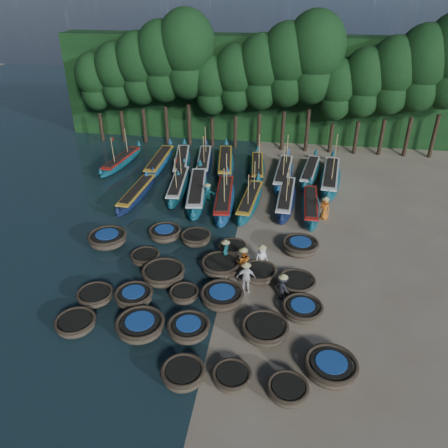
# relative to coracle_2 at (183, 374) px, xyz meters

# --- Properties ---
(ground) EXTENTS (120.00, 120.00, 0.00)m
(ground) POSITION_rel_coracle_2_xyz_m (0.68, 8.92, -0.44)
(ground) COLOR gray
(ground) RESTS_ON ground
(foliage_wall) EXTENTS (40.00, 3.00, 10.00)m
(foliage_wall) POSITION_rel_coracle_2_xyz_m (0.68, 32.42, 4.56)
(foliage_wall) COLOR black
(foliage_wall) RESTS_ON ground
(coracle_2) EXTENTS (1.91, 1.91, 0.76)m
(coracle_2) POSITION_rel_coracle_2_xyz_m (0.00, 0.00, 0.00)
(coracle_2) COLOR brown
(coracle_2) RESTS_ON ground
(coracle_3) EXTENTS (2.05, 2.05, 0.66)m
(coracle_3) POSITION_rel_coracle_2_xyz_m (2.02, 0.21, -0.06)
(coracle_3) COLOR brown
(coracle_3) RESTS_ON ground
(coracle_4) EXTENTS (1.93, 1.93, 0.68)m
(coracle_4) POSITION_rel_coracle_2_xyz_m (4.33, -0.12, -0.05)
(coracle_4) COLOR brown
(coracle_4) RESTS_ON ground
(coracle_5) EXTENTS (2.36, 2.36, 0.65)m
(coracle_5) POSITION_rel_coracle_2_xyz_m (-5.83, 2.27, -0.07)
(coracle_5) COLOR brown
(coracle_5) RESTS_ON ground
(coracle_6) EXTENTS (2.55, 2.55, 0.78)m
(coracle_6) POSITION_rel_coracle_2_xyz_m (-2.67, 2.50, 0.01)
(coracle_6) COLOR brown
(coracle_6) RESTS_ON ground
(coracle_7) EXTENTS (2.07, 2.07, 0.77)m
(coracle_7) POSITION_rel_coracle_2_xyz_m (-0.37, 2.69, 0.01)
(coracle_7) COLOR brown
(coracle_7) RESTS_ON ground
(coracle_8) EXTENTS (2.29, 2.29, 0.76)m
(coracle_8) POSITION_rel_coracle_2_xyz_m (3.20, 3.16, -0.01)
(coracle_8) COLOR brown
(coracle_8) RESTS_ON ground
(coracle_9) EXTENTS (2.74, 2.74, 0.82)m
(coracle_9) POSITION_rel_coracle_2_xyz_m (6.11, 1.25, 0.04)
(coracle_9) COLOR brown
(coracle_9) RESTS_ON ground
(coracle_10) EXTENTS (1.94, 1.94, 0.66)m
(coracle_10) POSITION_rel_coracle_2_xyz_m (-5.73, 4.39, -0.06)
(coracle_10) COLOR brown
(coracle_10) RESTS_ON ground
(coracle_11) EXTENTS (2.31, 2.31, 0.76)m
(coracle_11) POSITION_rel_coracle_2_xyz_m (-3.68, 4.57, 0.00)
(coracle_11) COLOR brown
(coracle_11) RESTS_ON ground
(coracle_12) EXTENTS (1.91, 1.91, 0.63)m
(coracle_12) POSITION_rel_coracle_2_xyz_m (-1.18, 5.23, -0.07)
(coracle_12) COLOR brown
(coracle_12) RESTS_ON ground
(coracle_13) EXTENTS (2.30, 2.30, 0.79)m
(coracle_13) POSITION_rel_coracle_2_xyz_m (0.84, 5.23, 0.02)
(coracle_13) COLOR brown
(coracle_13) RESTS_ON ground
(coracle_14) EXTENTS (2.20, 2.20, 0.73)m
(coracle_14) POSITION_rel_coracle_2_xyz_m (4.95, 4.86, -0.02)
(coracle_14) COLOR brown
(coracle_14) RESTS_ON ground
(coracle_15) EXTENTS (2.13, 2.13, 0.65)m
(coracle_15) POSITION_rel_coracle_2_xyz_m (-4.24, 8.23, -0.06)
(coracle_15) COLOR brown
(coracle_15) RESTS_ON ground
(coracle_16) EXTENTS (2.79, 2.79, 0.82)m
(coracle_16) POSITION_rel_coracle_2_xyz_m (-2.69, 6.67, 0.03)
(coracle_16) COLOR brown
(coracle_16) RESTS_ON ground
(coracle_17) EXTENTS (2.27, 2.27, 0.84)m
(coracle_17) POSITION_rel_coracle_2_xyz_m (0.34, 7.89, 0.04)
(coracle_17) COLOR brown
(coracle_17) RESTS_ON ground
(coracle_18) EXTENTS (2.31, 2.31, 0.75)m
(coracle_18) POSITION_rel_coracle_2_xyz_m (2.55, 7.55, -0.01)
(coracle_18) COLOR brown
(coracle_18) RESTS_ON ground
(coracle_19) EXTENTS (2.42, 2.42, 0.69)m
(coracle_19) POSITION_rel_coracle_2_xyz_m (4.64, 7.03, -0.05)
(coracle_19) COLOR brown
(coracle_19) RESTS_ON ground
(coracle_20) EXTENTS (3.02, 3.02, 0.85)m
(coracle_20) POSITION_rel_coracle_2_xyz_m (-7.16, 9.72, 0.05)
(coracle_20) COLOR brown
(coracle_20) RESTS_ON ground
(coracle_21) EXTENTS (2.11, 2.11, 0.81)m
(coracle_21) POSITION_rel_coracle_2_xyz_m (-3.78, 10.94, 0.03)
(coracle_21) COLOR brown
(coracle_21) RESTS_ON ground
(coracle_22) EXTENTS (1.96, 1.96, 0.76)m
(coracle_22) POSITION_rel_coracle_2_xyz_m (-1.68, 10.72, -0.00)
(coracle_22) COLOR brown
(coracle_22) RESTS_ON ground
(coracle_23) EXTENTS (1.79, 1.79, 0.66)m
(coracle_23) POSITION_rel_coracle_2_xyz_m (0.74, 9.96, -0.06)
(coracle_23) COLOR brown
(coracle_23) RESTS_ON ground
(coracle_24) EXTENTS (2.61, 2.61, 0.84)m
(coracle_24) POSITION_rel_coracle_2_xyz_m (4.84, 10.65, 0.05)
(coracle_24) COLOR brown
(coracle_24) RESTS_ON ground
(long_boat_2) EXTENTS (1.73, 7.55, 1.33)m
(long_boat_2) POSITION_rel_coracle_2_xyz_m (-7.41, 16.26, 0.07)
(long_boat_2) COLOR #10183C
(long_boat_2) RESTS_ON ground
(long_boat_3) EXTENTS (2.12, 7.88, 3.36)m
(long_boat_3) POSITION_rel_coracle_2_xyz_m (-4.66, 18.09, 0.10)
(long_boat_3) COLOR navy
(long_boat_3) RESTS_ON ground
(long_boat_4) EXTENTS (2.85, 9.03, 1.60)m
(long_boat_4) POSITION_rel_coracle_2_xyz_m (-2.92, 17.07, 0.17)
(long_boat_4) COLOR navy
(long_boat_4) RESTS_ON ground
(long_boat_5) EXTENTS (2.22, 8.58, 3.66)m
(long_boat_5) POSITION_rel_coracle_2_xyz_m (-0.72, 16.25, 0.14)
(long_boat_5) COLOR navy
(long_boat_5) RESTS_ON ground
(long_boat_6) EXTENTS (1.96, 7.54, 3.21)m
(long_boat_6) POSITION_rel_coracle_2_xyz_m (1.20, 16.28, 0.07)
(long_boat_6) COLOR navy
(long_boat_6) RESTS_ON ground
(long_boat_7) EXTENTS (1.79, 8.06, 3.43)m
(long_boat_7) POSITION_rel_coracle_2_xyz_m (3.78, 17.08, 0.11)
(long_boat_7) COLOR #10183C
(long_boat_7) RESTS_ON ground
(long_boat_8) EXTENTS (1.32, 7.29, 1.28)m
(long_boat_8) POSITION_rel_coracle_2_xyz_m (5.58, 16.19, 0.05)
(long_boat_8) COLOR navy
(long_boat_8) RESTS_ON ground
(long_boat_9) EXTENTS (2.27, 7.40, 3.17)m
(long_boat_9) POSITION_rel_coracle_2_xyz_m (-10.90, 22.42, 0.06)
(long_boat_9) COLOR navy
(long_boat_9) RESTS_ON ground
(long_boat_10) EXTENTS (1.54, 8.27, 1.46)m
(long_boat_10) POSITION_rel_coracle_2_xyz_m (-7.46, 22.66, 0.12)
(long_boat_10) COLOR navy
(long_boat_10) RESTS_ON ground
(long_boat_11) EXTENTS (2.77, 8.19, 1.46)m
(long_boat_11) POSITION_rel_coracle_2_xyz_m (-5.54, 23.04, 0.12)
(long_boat_11) COLOR navy
(long_boat_11) RESTS_ON ground
(long_boat_12) EXTENTS (2.34, 7.83, 3.35)m
(long_boat_12) POSITION_rel_coracle_2_xyz_m (-3.60, 23.39, 0.09)
(long_boat_12) COLOR #10183C
(long_boat_12) RESTS_ON ground
(long_boat_13) EXTENTS (2.55, 8.48, 1.50)m
(long_boat_13) POSITION_rel_coracle_2_xyz_m (-1.66, 23.22, 0.13)
(long_boat_13) COLOR navy
(long_boat_13) RESTS_ON ground
(long_boat_14) EXTENTS (1.87, 7.31, 3.12)m
(long_boat_14) POSITION_rel_coracle_2_xyz_m (1.20, 22.79, 0.06)
(long_boat_14) COLOR navy
(long_boat_14) RESTS_ON ground
(long_boat_15) EXTENTS (1.98, 8.29, 3.53)m
(long_boat_15) POSITION_rel_coracle_2_xyz_m (3.44, 21.68, 0.12)
(long_boat_15) COLOR navy
(long_boat_15) RESTS_ON ground
(long_boat_16) EXTENTS (2.44, 7.57, 1.35)m
(long_boat_16) POSITION_rel_coracle_2_xyz_m (5.67, 22.44, 0.07)
(long_boat_16) COLOR navy
(long_boat_16) RESTS_ON ground
(long_boat_17) EXTENTS (2.54, 9.01, 3.85)m
(long_boat_17) POSITION_rel_coracle_2_xyz_m (7.27, 21.29, 0.17)
(long_boat_17) COLOR navy
(long_boat_17) RESTS_ON ground
(fisherman_0) EXTENTS (0.91, 0.84, 1.76)m
(fisherman_0) POSITION_rel_coracle_2_xyz_m (2.62, 8.60, 0.41)
(fisherman_0) COLOR silver
(fisherman_0) RESTS_ON ground
(fisherman_1) EXTENTS (0.52, 0.68, 1.85)m
(fisherman_1) POSITION_rel_coracle_2_xyz_m (0.52, 8.67, 0.49)
(fisherman_1) COLOR #1A686F
(fisherman_1) RESTS_ON ground
(fisherman_2) EXTENTS (0.88, 0.72, 1.91)m
(fisherman_2) POSITION_rel_coracle_2_xyz_m (1.63, 7.92, 0.46)
(fisherman_2) COLOR #CD651B
(fisherman_2) RESTS_ON ground
(fisherman_3) EXTENTS (1.11, 1.04, 1.70)m
(fisherman_3) POSITION_rel_coracle_2_xyz_m (3.90, 6.05, 0.36)
(fisherman_3) COLOR black
(fisherman_3) RESTS_ON ground
(fisherman_4) EXTENTS (1.08, 0.60, 1.95)m
(fisherman_4) POSITION_rel_coracle_2_xyz_m (1.93, 6.46, 0.50)
(fisherman_4) COLOR silver
(fisherman_4) RESTS_ON ground
(fisherman_5) EXTENTS (1.43, 0.57, 1.71)m
(fisherman_5) POSITION_rel_coracle_2_xyz_m (-2.00, 16.50, 0.36)
(fisherman_5) COLOR #1A686F
(fisherman_5) RESTS_ON ground
(fisherman_6) EXTENTS (0.94, 0.88, 1.82)m
(fisherman_6) POSITION_rel_coracle_2_xyz_m (6.51, 15.30, 0.43)
(fisherman_6) COLOR #CD651B
(fisherman_6) RESTS_ON ground
(tree_0) EXTENTS (3.68, 3.68, 8.68)m
(tree_0) POSITION_rel_coracle_2_xyz_m (-15.32, 28.92, 5.53)
(tree_0) COLOR black
(tree_0) RESTS_ON ground
(tree_1) EXTENTS (4.09, 4.09, 9.65)m
(tree_1) POSITION_rel_coracle_2_xyz_m (-13.02, 28.92, 6.21)
(tree_1) COLOR black
(tree_1) RESTS_ON ground
(tree_2) EXTENTS (4.51, 4.51, 10.63)m
(tree_2) POSITION_rel_coracle_2_xyz_m (-10.72, 28.92, 6.88)
(tree_2) COLOR black
(tree_2) RESTS_ON ground
(tree_3) EXTENTS (4.92, 4.92, 11.60)m
(tree_3) POSITION_rel_coracle_2_xyz_m (-8.42, 28.92, 7.56)
(tree_3) COLOR black
(tree_3) RESTS_ON ground
(tree_4) EXTENTS (5.34, 5.34, 12.58)m
(tree_4) POSITION_rel_coracle_2_xyz_m (-6.12, 28.92, 8.23)
(tree_4) COLOR black
(tree_4) RESTS_ON ground
(tree_5) EXTENTS (3.68, 3.68, 8.68)m
(tree_5) POSITION_rel_coracle_2_xyz_m (-3.82, 28.92, 5.53)
(tree_5) COLOR black
(tree_5) RESTS_ON ground
(tree_6) EXTENTS (4.09, 4.09, 9.65)m
(tree_6) POSITION_rel_coracle_2_xyz_m (-1.52, 28.92, 6.21)
(tree_6) COLOR black
(tree_6) RESTS_ON ground
(tree_7) EXTENTS (4.51, 4.51, 10.63)m
(tree_7) POSITION_rel_coracle_2_xyz_m (0.78, 28.92, 6.88)
(tree_7) COLOR black
(tree_7) RESTS_ON ground
(tree_8) EXTENTS (4.92, 4.92, 11.60)m
(tree_8) POSITION_rel_coracle_2_xyz_m (3.08, 28.92, 7.56)
(tree_8) COLOR black
(tree_8) RESTS_ON ground
(tree_9) EXTENTS (5.34, 5.34, 12.58)m
(tree_9) POSITION_rel_coracle_2_xyz_m (5.38, 28.92, 8.23)
(tree_9) COLOR black
(tree_9) RESTS_ON ground
(tree_10) EXTENTS (3.68, 3.68, 8.68)m
(tree_10) POSITION_rel_coracle_2_xyz_m (7.68, 28.92, 5.53)
(tree_10) COLOR black
(tree_10) RESTS_ON ground
(tree_11) EXTENTS (4.09, 4.09, 9.65)m
(tree_11) POSITION_rel_coracle_2_xyz_m (9.98, 28.92, 6.21)
(tree_11) COLOR black
(tree_11) RESTS_ON ground
(tree_12) EXTENTS (4.51, 4.51, 10.63)m
(tree_12) POSITION_rel_coracle_2_xyz_m (12.28, 28.92, 6.88)
(tree_12) COLOR black
(tree_12) RESTS_ON ground
(tree_13) EXTENTS (4.92, 4.92, 11.60)m
(tree_13) POSITION_rel_coracle_2_xyz_m (14.58, 28.92, 7.56)
(tree_13) COLOR black
(tree_13) RESTS_ON ground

